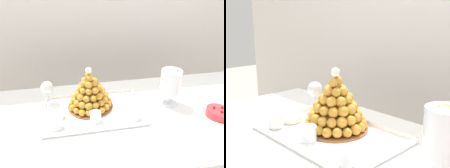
% 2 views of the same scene
% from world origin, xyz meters
% --- Properties ---
extents(backdrop_wall, '(4.80, 0.10, 2.50)m').
position_xyz_m(backdrop_wall, '(0.00, 0.97, 1.25)').
color(backdrop_wall, silver).
rests_on(backdrop_wall, ground_plane).
extents(buffet_table, '(1.76, 0.80, 0.76)m').
position_xyz_m(buffet_table, '(0.00, 0.00, 0.67)').
color(buffet_table, brown).
rests_on(buffet_table, ground_plane).
extents(serving_tray, '(0.54, 0.35, 0.02)m').
position_xyz_m(serving_tray, '(-0.21, 0.06, 0.77)').
color(serving_tray, white).
rests_on(serving_tray, buffet_table).
extents(croquembouche, '(0.25, 0.25, 0.24)m').
position_xyz_m(croquembouche, '(-0.23, 0.10, 0.86)').
color(croquembouche, brown).
rests_on(croquembouche, serving_tray).
extents(dessert_cup_left, '(0.06, 0.06, 0.05)m').
position_xyz_m(dessert_cup_left, '(-0.41, -0.06, 0.80)').
color(dessert_cup_left, silver).
rests_on(dessert_cup_left, serving_tray).
extents(dessert_cup_mid_left, '(0.06, 0.06, 0.06)m').
position_xyz_m(dessert_cup_mid_left, '(-0.21, -0.04, 0.80)').
color(dessert_cup_mid_left, silver).
rests_on(dessert_cup_mid_left, serving_tray).
extents(dessert_cup_centre, '(0.05, 0.05, 0.05)m').
position_xyz_m(dessert_cup_centre, '(-0.01, -0.06, 0.80)').
color(dessert_cup_centre, silver).
rests_on(dessert_cup_centre, serving_tray).
extents(creme_brulee_ramekin, '(0.09, 0.09, 0.02)m').
position_xyz_m(creme_brulee_ramekin, '(-0.41, 0.03, 0.79)').
color(creme_brulee_ramekin, white).
rests_on(creme_brulee_ramekin, serving_tray).
extents(macaron_goblet, '(0.11, 0.11, 0.22)m').
position_xyz_m(macaron_goblet, '(0.23, 0.06, 0.90)').
color(macaron_goblet, white).
rests_on(macaron_goblet, buffet_table).
extents(fruit_tart_plate, '(0.22, 0.22, 0.06)m').
position_xyz_m(fruit_tart_plate, '(0.43, -0.12, 0.78)').
color(fruit_tart_plate, white).
rests_on(fruit_tart_plate, buffet_table).
extents(wine_glass, '(0.07, 0.07, 0.14)m').
position_xyz_m(wine_glass, '(-0.46, 0.19, 0.87)').
color(wine_glass, silver).
rests_on(wine_glass, buffet_table).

